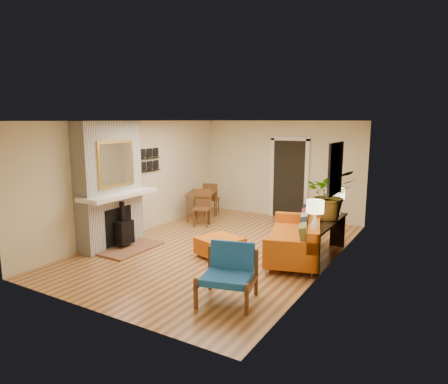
{
  "coord_description": "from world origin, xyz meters",
  "views": [
    {
      "loc": [
        4.12,
        -6.78,
        2.62
      ],
      "look_at": [
        0.0,
        0.2,
        1.15
      ],
      "focal_mm": 32.0,
      "sensor_mm": 36.0,
      "label": 1
    }
  ],
  "objects": [
    {
      "name": "console_table",
      "position": [
        2.07,
        0.51,
        0.58
      ],
      "size": [
        0.34,
        1.85,
        0.72
      ],
      "color": "black",
      "rests_on": "ground"
    },
    {
      "name": "lamp_far",
      "position": [
        2.07,
        1.18,
        1.06
      ],
      "size": [
        0.3,
        0.3,
        0.54
      ],
      "color": "white",
      "rests_on": "console_table"
    },
    {
      "name": "lamp_near",
      "position": [
        2.07,
        -0.23,
        1.06
      ],
      "size": [
        0.3,
        0.3,
        0.54
      ],
      "color": "white",
      "rests_on": "console_table"
    },
    {
      "name": "dining_table",
      "position": [
        -1.58,
        1.85,
        0.59
      ],
      "size": [
        1.12,
        1.71,
        0.91
      ],
      "color": "brown",
      "rests_on": "ground"
    },
    {
      "name": "blue_chair",
      "position": [
        1.35,
        -1.94,
        0.44
      ],
      "size": [
        0.95,
        0.94,
        0.82
      ],
      "color": "brown",
      "rests_on": "ground"
    },
    {
      "name": "ottoman",
      "position": [
        0.28,
        -0.43,
        0.22
      ],
      "size": [
        0.93,
        0.93,
        0.37
      ],
      "color": "silver",
      "rests_on": "ground"
    },
    {
      "name": "houseplant",
      "position": [
        2.06,
        0.71,
        1.22
      ],
      "size": [
        1.11,
        1.04,
        0.99
      ],
      "primitive_type": "imported",
      "rotation": [
        0.0,
        0.0,
        0.36
      ],
      "color": "#1E5919",
      "rests_on": "console_table"
    },
    {
      "name": "sofa",
      "position": [
        1.6,
        0.33,
        0.38
      ],
      "size": [
        1.54,
        2.37,
        0.86
      ],
      "color": "silver",
      "rests_on": "ground"
    },
    {
      "name": "room_shell",
      "position": [
        0.6,
        2.63,
        1.24
      ],
      "size": [
        6.5,
        6.5,
        6.5
      ],
      "color": "tan",
      "rests_on": "ground"
    },
    {
      "name": "fireplace",
      "position": [
        -2.0,
        -1.0,
        1.24
      ],
      "size": [
        1.09,
        1.68,
        2.6
      ],
      "color": "white",
      "rests_on": "ground"
    }
  ]
}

